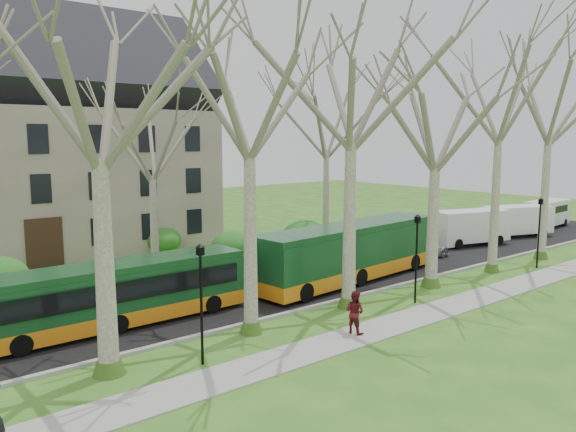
# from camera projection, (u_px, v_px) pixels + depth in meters

# --- Properties ---
(ground) EXTENTS (120.00, 120.00, 0.00)m
(ground) POSITION_uv_depth(u_px,v_px,m) (310.00, 323.00, 24.65)
(ground) COLOR #2D621C
(ground) RESTS_ON ground
(sidewalk) EXTENTS (70.00, 2.00, 0.06)m
(sidewalk) POSITION_uv_depth(u_px,v_px,m) (351.00, 338.00, 22.72)
(sidewalk) COLOR gray
(sidewalk) RESTS_ON ground
(road) EXTENTS (80.00, 8.00, 0.06)m
(road) POSITION_uv_depth(u_px,v_px,m) (240.00, 295.00, 28.88)
(road) COLOR black
(road) RESTS_ON ground
(curb) EXTENTS (80.00, 0.25, 0.14)m
(curb) POSITION_uv_depth(u_px,v_px,m) (288.00, 313.00, 25.79)
(curb) COLOR #A5A39E
(curb) RESTS_ON ground
(building) EXTENTS (26.50, 12.20, 16.00)m
(building) POSITION_uv_depth(u_px,v_px,m) (13.00, 138.00, 38.27)
(building) COLOR gray
(building) RESTS_ON ground
(tree_row_verge) EXTENTS (49.00, 7.00, 14.00)m
(tree_row_verge) POSITION_uv_depth(u_px,v_px,m) (306.00, 163.00, 23.91)
(tree_row_verge) COLOR gray
(tree_row_verge) RESTS_ON ground
(tree_row_far) EXTENTS (33.00, 7.00, 12.00)m
(tree_row_far) POSITION_uv_depth(u_px,v_px,m) (163.00, 175.00, 31.45)
(tree_row_far) COLOR gray
(tree_row_far) RESTS_ON ground
(lamp_row) EXTENTS (36.22, 0.22, 4.30)m
(lamp_row) POSITION_uv_depth(u_px,v_px,m) (326.00, 270.00, 23.52)
(lamp_row) COLOR black
(lamp_row) RESTS_ON ground
(hedges) EXTENTS (30.60, 8.60, 2.00)m
(hedges) POSITION_uv_depth(u_px,v_px,m) (90.00, 261.00, 32.38)
(hedges) COLOR #31611B
(hedges) RESTS_ON ground
(bus_lead) EXTENTS (11.28, 2.38, 2.82)m
(bus_lead) POSITION_uv_depth(u_px,v_px,m) (120.00, 293.00, 24.04)
(bus_lead) COLOR #134520
(bus_lead) RESTS_ON road
(bus_follow) EXTENTS (13.35, 4.01, 3.29)m
(bus_follow) POSITION_uv_depth(u_px,v_px,m) (350.00, 251.00, 31.67)
(bus_follow) COLOR #134520
(bus_follow) RESTS_ON road
(sedan) EXTENTS (4.55, 1.95, 1.31)m
(sedan) POSITION_uv_depth(u_px,v_px,m) (421.00, 249.00, 37.51)
(sedan) COLOR silver
(sedan) RESTS_ON road
(van_a) EXTENTS (6.35, 3.71, 2.61)m
(van_a) POSITION_uv_depth(u_px,v_px,m) (470.00, 228.00, 42.19)
(van_a) COLOR white
(van_a) RESTS_ON road
(van_b) EXTENTS (6.09, 3.90, 2.50)m
(van_b) POSITION_uv_depth(u_px,v_px,m) (517.00, 221.00, 45.88)
(van_b) COLOR white
(van_b) RESTS_ON road
(van_c) EXTENTS (5.70, 2.47, 2.42)m
(van_c) POSITION_uv_depth(u_px,v_px,m) (547.00, 214.00, 50.51)
(van_c) COLOR white
(van_c) RESTS_ON road
(pedestrian_b) EXTENTS (0.83, 0.98, 1.78)m
(pedestrian_b) POSITION_uv_depth(u_px,v_px,m) (355.00, 312.00, 23.09)
(pedestrian_b) COLOR #56131B
(pedestrian_b) RESTS_ON sidewalk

